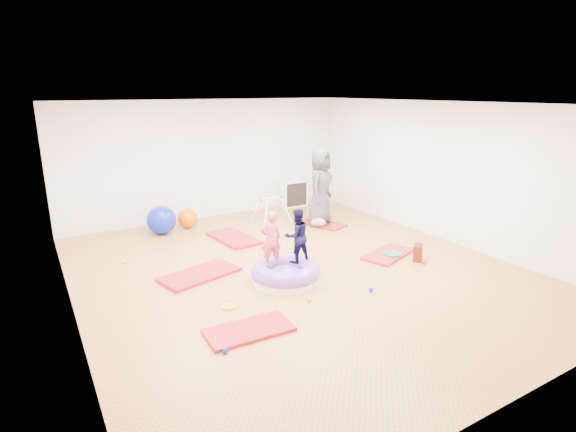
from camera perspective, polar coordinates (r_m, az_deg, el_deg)
room at (r=7.41m, az=1.19°, el=3.18°), size 7.01×8.01×2.81m
gym_mat_front_left at (r=5.99m, az=-4.96°, el=-14.23°), size 1.14×0.61×0.05m
gym_mat_mid_left at (r=7.73m, az=-11.13°, el=-7.29°), size 1.43×0.95×0.05m
gym_mat_center_back at (r=9.45m, az=-6.96°, el=-2.78°), size 0.79×1.37×0.05m
gym_mat_right at (r=8.68m, az=12.58°, el=-4.77°), size 1.23×0.89×0.05m
gym_mat_rear_right at (r=10.42m, az=4.40°, el=-0.97°), size 0.81×1.17×0.04m
inflatable_cushion at (r=7.34m, az=-0.31°, el=-7.29°), size 1.13×1.13×0.36m
child_pink at (r=7.09m, az=-2.17°, el=-2.56°), size 0.36×0.26×0.92m
child_navy at (r=7.27m, az=1.12°, el=-2.16°), size 0.45×0.36×0.90m
adult_caregiver at (r=10.19m, az=4.11°, el=3.76°), size 1.00×0.93×1.71m
infant at (r=10.11m, az=3.90°, el=-0.74°), size 0.34×0.34×0.20m
ball_pit_balls at (r=7.72m, az=1.78°, el=-6.93°), size 4.68×3.64×0.07m
exercise_ball_blue at (r=10.01m, az=-15.79°, el=-0.49°), size 0.63×0.63×0.63m
exercise_ball_orange at (r=10.35m, az=-12.62°, el=-0.27°), size 0.44×0.44×0.44m
infant_play_gym at (r=10.59m, az=-2.14°, el=1.35°), size 0.74×0.70×0.57m
cube_shelf at (r=11.94m, az=0.71°, el=2.88°), size 0.70×0.35×0.70m
balance_disc at (r=8.65m, az=13.13°, el=-4.80°), size 0.33×0.33×0.07m
backpack at (r=8.54m, az=16.16°, el=-4.49°), size 0.30×0.29×0.30m
yellow_toy at (r=6.61m, az=-7.54°, el=-11.36°), size 0.21×0.21×0.03m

